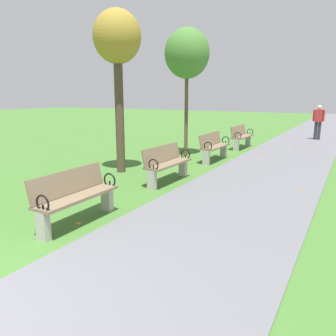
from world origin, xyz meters
The scene contains 9 objects.
paved_walkway centered at (1.47, 18.00, 0.01)m, with size 2.95×44.00×0.02m, color slate.
park_bench_2 centered at (-0.50, 2.91, 0.49)m, with size 0.48×1.60×0.90m.
park_bench_3 centered at (-0.50, 5.98, 0.49)m, with size 0.52×1.61×0.90m.
park_bench_4 centered at (-0.50, 9.10, 0.49)m, with size 0.49×1.61×0.90m.
park_bench_5 centered at (-0.50, 12.05, 0.49)m, with size 0.51×1.61×0.90m.
tree_1 centered at (-2.17, 6.33, 3.43)m, with size 1.25×1.25×4.27m.
tree_2 centered at (-1.67, 9.39, 3.43)m, with size 1.49×1.49×4.27m.
pedestrian_walking centered at (1.89, 16.24, 0.93)m, with size 0.52×0.27×1.62m.
scattered_leaves centered at (0.98, 8.48, 0.02)m, with size 3.94×14.36×0.02m.
Camera 1 is at (3.42, -0.91, 2.13)m, focal length 35.36 mm.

